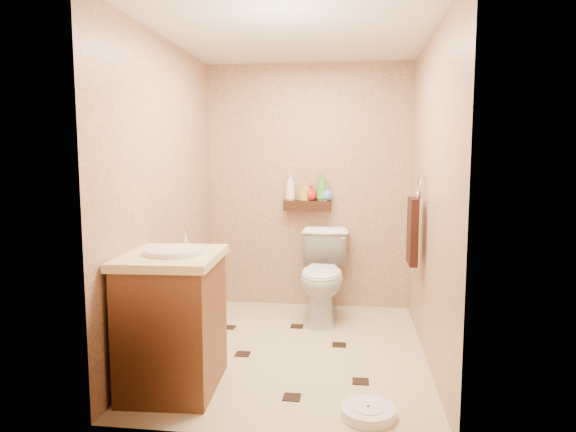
# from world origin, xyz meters

# --- Properties ---
(ground) EXTENTS (2.50, 2.50, 0.00)m
(ground) POSITION_xyz_m (0.00, 0.00, 0.00)
(ground) COLOR beige
(ground) RESTS_ON ground
(wall_back) EXTENTS (2.00, 0.04, 2.40)m
(wall_back) POSITION_xyz_m (0.00, 1.25, 1.20)
(wall_back) COLOR tan
(wall_back) RESTS_ON ground
(wall_front) EXTENTS (2.00, 0.04, 2.40)m
(wall_front) POSITION_xyz_m (0.00, -1.25, 1.20)
(wall_front) COLOR tan
(wall_front) RESTS_ON ground
(wall_left) EXTENTS (0.04, 2.50, 2.40)m
(wall_left) POSITION_xyz_m (-1.00, 0.00, 1.20)
(wall_left) COLOR tan
(wall_left) RESTS_ON ground
(wall_right) EXTENTS (0.04, 2.50, 2.40)m
(wall_right) POSITION_xyz_m (1.00, 0.00, 1.20)
(wall_right) COLOR tan
(wall_right) RESTS_ON ground
(ceiling) EXTENTS (2.00, 2.50, 0.02)m
(ceiling) POSITION_xyz_m (0.00, 0.00, 2.40)
(ceiling) COLOR silver
(ceiling) RESTS_ON wall_back
(wall_shelf) EXTENTS (0.46, 0.14, 0.10)m
(wall_shelf) POSITION_xyz_m (0.00, 1.17, 1.02)
(wall_shelf) COLOR #33190D
(wall_shelf) RESTS_ON wall_back
(floor_accents) EXTENTS (1.25, 1.45, 0.01)m
(floor_accents) POSITION_xyz_m (-0.02, -0.04, 0.00)
(floor_accents) COLOR black
(floor_accents) RESTS_ON ground
(toilet) EXTENTS (0.46, 0.80, 0.81)m
(toilet) POSITION_xyz_m (0.18, 0.83, 0.41)
(toilet) COLOR white
(toilet) RESTS_ON ground
(vanity) EXTENTS (0.63, 0.76, 1.03)m
(vanity) POSITION_xyz_m (-0.70, -0.72, 0.46)
(vanity) COLOR brown
(vanity) RESTS_ON ground
(bathroom_scale) EXTENTS (0.40, 0.40, 0.06)m
(bathroom_scale) POSITION_xyz_m (0.55, -0.96, 0.03)
(bathroom_scale) COLOR white
(bathroom_scale) RESTS_ON ground
(toilet_brush) EXTENTS (0.12, 0.12, 0.51)m
(toilet_brush) POSITION_xyz_m (-0.82, 0.83, 0.18)
(toilet_brush) COLOR #1A6864
(toilet_brush) RESTS_ON ground
(towel_ring) EXTENTS (0.12, 0.30, 0.76)m
(towel_ring) POSITION_xyz_m (0.91, 0.25, 0.95)
(towel_ring) COLOR silver
(towel_ring) RESTS_ON wall_right
(toilet_paper) EXTENTS (0.12, 0.11, 0.12)m
(toilet_paper) POSITION_xyz_m (-0.94, 0.65, 0.60)
(toilet_paper) COLOR white
(toilet_paper) RESTS_ON wall_left
(bottle_a) EXTENTS (0.13, 0.13, 0.25)m
(bottle_a) POSITION_xyz_m (-0.17, 1.17, 1.20)
(bottle_a) COLOR silver
(bottle_a) RESTS_ON wall_shelf
(bottle_b) EXTENTS (0.12, 0.12, 0.18)m
(bottle_b) POSITION_xyz_m (-0.01, 1.17, 1.16)
(bottle_b) COLOR gold
(bottle_b) RESTS_ON wall_shelf
(bottle_c) EXTENTS (0.16, 0.16, 0.15)m
(bottle_c) POSITION_xyz_m (0.04, 1.17, 1.15)
(bottle_c) COLOR red
(bottle_c) RESTS_ON wall_shelf
(bottle_d) EXTENTS (0.12, 0.12, 0.28)m
(bottle_d) POSITION_xyz_m (0.14, 1.17, 1.21)
(bottle_d) COLOR green
(bottle_d) RESTS_ON wall_shelf
(bottle_e) EXTENTS (0.08, 0.08, 0.15)m
(bottle_e) POSITION_xyz_m (0.17, 1.17, 1.14)
(bottle_e) COLOR #F0C850
(bottle_e) RESTS_ON wall_shelf
(bottle_f) EXTENTS (0.16, 0.16, 0.15)m
(bottle_f) POSITION_xyz_m (0.19, 1.17, 1.15)
(bottle_f) COLOR #5580D4
(bottle_f) RESTS_ON wall_shelf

